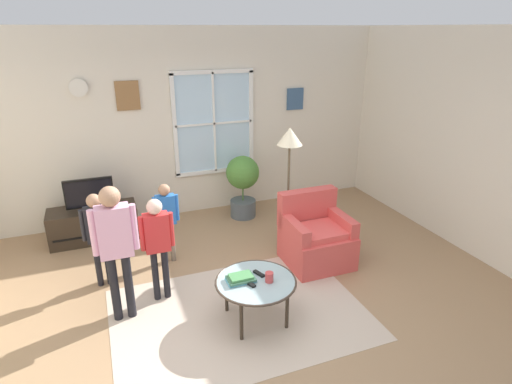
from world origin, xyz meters
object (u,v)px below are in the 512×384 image
Objects in this scene: tv_stand at (94,224)px; person_black_shirt at (98,230)px; potted_plant_by_window at (243,181)px; remote_near_books at (250,284)px; floor_lamp at (289,148)px; armchair at (316,238)px; book_stack at (241,278)px; television at (89,193)px; person_pink_shirt at (115,239)px; remote_near_cup at (259,274)px; person_red_shirt at (157,238)px; cup at (269,277)px; coffee_table at (256,283)px; person_blue_shirt at (166,214)px.

person_black_shirt is (0.07, -1.22, 0.47)m from tv_stand.
remote_near_books is at bearing -107.84° from potted_plant_by_window.
armchair is at bearing -76.47° from floor_lamp.
book_stack is 2.51m from potted_plant_by_window.
television is 0.56× the size of person_black_shirt.
armchair is 0.61× the size of person_pink_shirt.
remote_near_cup is 0.12× the size of person_red_shirt.
remote_near_books is (1.39, -2.46, 0.23)m from tv_stand.
remote_near_books is 0.14× the size of potted_plant_by_window.
floor_lamp is (1.11, 1.30, 0.86)m from book_stack.
television reaches higher than armchair.
book_stack is 0.28m from cup.
coffee_table is 0.69× the size of person_red_shirt.
remote_near_books reaches higher than coffee_table.
remote_near_books is 0.09× the size of floor_lamp.
book_stack is 0.25× the size of person_black_shirt.
tv_stand is at bearing 179.83° from potted_plant_by_window.
coffee_table is at bearing -58.83° from tv_stand.
armchair is 1.86m from person_blue_shirt.
television is at bearing 119.28° from book_stack.
potted_plant_by_window is (0.64, 2.32, 0.12)m from remote_near_cup.
coffee_table is at bearing -40.82° from person_black_shirt.
television is 1.22m from person_black_shirt.
floor_lamp reaches higher than tv_stand.
tv_stand is 0.72× the size of floor_lamp.
person_blue_shirt is (0.86, -0.96, -0.04)m from television.
person_pink_shirt is at bearing 154.79° from remote_near_books.
floor_lamp is at bearing 21.04° from person_pink_shirt.
television is 6.24× the size of cup.
cup is 0.17m from remote_near_cup.
armchair is 1.97m from person_red_shirt.
person_pink_shirt reaches higher than person_blue_shirt.
floor_lamp is (0.90, 1.25, 0.88)m from remote_near_cup.
floor_lamp reaches higher than coffee_table.
person_blue_shirt is at bearing 176.09° from floor_lamp.
potted_plant_by_window reaches higher than remote_near_cup.
person_blue_shirt is 1.73m from floor_lamp.
floor_lamp is at bearing 19.88° from person_red_shirt.
remote_near_books is 1.82m from person_black_shirt.
potted_plant_by_window is at bearing 76.48° from cup.
person_red_shirt is at bearing -41.30° from person_black_shirt.
armchair reaches higher than remote_near_books.
person_red_shirt reaches higher than cup.
floor_lamp reaches higher than person_pink_shirt.
book_stack reaches higher than remote_near_books.
person_black_shirt is (-1.39, 1.20, 0.27)m from coffee_table.
coffee_table is at bearing -125.69° from floor_lamp.
television is 2.83m from remote_near_books.
coffee_table is (1.46, -2.42, 0.19)m from tv_stand.
book_stack is 2.00× the size of remote_near_books.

